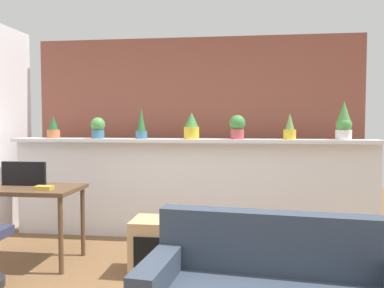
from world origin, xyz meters
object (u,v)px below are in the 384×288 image
at_px(tv_monitor, 24,174).
at_px(book_on_desk, 44,188).
at_px(potted_plant_5, 290,128).
at_px(potted_plant_2, 141,126).
at_px(potted_plant_4, 237,126).
at_px(desk, 23,195).
at_px(potted_plant_0, 53,128).
at_px(potted_plant_1, 98,128).
at_px(side_cube_shelf, 154,246).
at_px(potted_plant_6, 344,122).
at_px(potted_plant_3, 192,126).

bearing_deg(tv_monitor, book_on_desk, -32.64).
bearing_deg(potted_plant_5, tv_monitor, -161.74).
xyz_separation_m(potted_plant_2, potted_plant_4, (1.14, -0.01, -0.01)).
bearing_deg(potted_plant_4, potted_plant_5, 0.94).
height_order(desk, book_on_desk, book_on_desk).
bearing_deg(potted_plant_0, desk, -79.91).
relative_size(potted_plant_0, potted_plant_1, 1.11).
distance_m(side_cube_shelf, book_on_desk, 1.18).
height_order(potted_plant_5, tv_monitor, potted_plant_5).
bearing_deg(potted_plant_6, potted_plant_4, -179.64).
xyz_separation_m(potted_plant_5, side_cube_shelf, (-1.33, -1.09, -1.06)).
xyz_separation_m(potted_plant_3, potted_plant_5, (1.13, 0.01, -0.02)).
relative_size(potted_plant_0, potted_plant_2, 0.76).
bearing_deg(desk, potted_plant_3, 31.91).
height_order(potted_plant_5, desk, potted_plant_5).
relative_size(potted_plant_0, potted_plant_4, 1.01).
bearing_deg(potted_plant_6, potted_plant_3, -179.69).
xyz_separation_m(potted_plant_0, desk, (0.18, -1.00, -0.65)).
bearing_deg(potted_plant_0, potted_plant_5, -0.44).
height_order(potted_plant_3, tv_monitor, potted_plant_3).
distance_m(potted_plant_1, desk, 1.23).
bearing_deg(side_cube_shelf, desk, 174.93).
relative_size(potted_plant_3, potted_plant_5, 1.03).
bearing_deg(potted_plant_0, potted_plant_4, -0.80).
relative_size(potted_plant_2, side_cube_shelf, 0.74).
height_order(potted_plant_0, book_on_desk, potted_plant_0).
bearing_deg(potted_plant_1, tv_monitor, -117.12).
bearing_deg(potted_plant_3, potted_plant_2, 178.73).
distance_m(potted_plant_3, tv_monitor, 1.87).
bearing_deg(side_cube_shelf, potted_plant_0, 143.65).
bearing_deg(side_cube_shelf, potted_plant_6, 29.54).
bearing_deg(tv_monitor, potted_plant_2, 42.48).
bearing_deg(side_cube_shelf, potted_plant_2, 109.92).
bearing_deg(potted_plant_3, side_cube_shelf, -100.93).
height_order(potted_plant_3, side_cube_shelf, potted_plant_3).
bearing_deg(potted_plant_1, potted_plant_5, 0.49).
distance_m(potted_plant_2, potted_plant_3, 0.61).
bearing_deg(potted_plant_4, potted_plant_6, 0.36).
bearing_deg(potted_plant_4, potted_plant_2, 179.41).
distance_m(potted_plant_4, tv_monitor, 2.34).
bearing_deg(book_on_desk, potted_plant_1, 83.09).
bearing_deg(book_on_desk, potted_plant_5, 24.65).
height_order(potted_plant_4, desk, potted_plant_4).
bearing_deg(side_cube_shelf, potted_plant_4, 55.63).
bearing_deg(potted_plant_4, tv_monitor, -157.32).
bearing_deg(potted_plant_6, potted_plant_5, 179.78).
relative_size(potted_plant_5, desk, 0.27).
xyz_separation_m(potted_plant_1, side_cube_shelf, (0.93, -1.07, -1.07)).
bearing_deg(book_on_desk, desk, 156.20).
relative_size(potted_plant_3, side_cube_shelf, 0.62).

